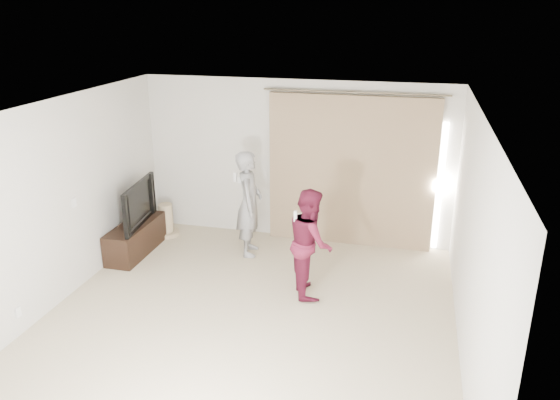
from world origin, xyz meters
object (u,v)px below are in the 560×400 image
(tv, at_px, (132,203))
(person_woman, at_px, (310,242))
(tv_console, at_px, (136,238))
(person_man, at_px, (249,203))

(tv, bearing_deg, person_woman, -107.47)
(tv_console, bearing_deg, tv, 0.00)
(tv_console, height_order, tv, tv)
(tv, height_order, person_man, person_man)
(tv_console, xyz_separation_m, person_woman, (2.87, -0.56, 0.49))
(tv_console, distance_m, person_man, 1.87)
(person_man, distance_m, person_woman, 1.51)
(tv, bearing_deg, tv_console, -0.00)
(person_man, bearing_deg, tv, -166.15)
(tv, distance_m, person_man, 1.78)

